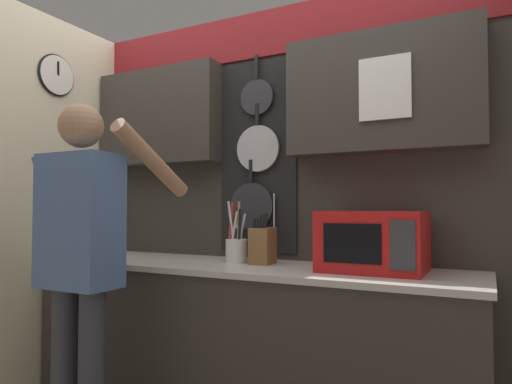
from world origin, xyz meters
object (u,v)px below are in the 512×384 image
(knife_block, at_px, (263,245))
(utensil_crock, at_px, (236,248))
(person, at_px, (81,248))
(microwave, at_px, (374,241))

(knife_block, relative_size, utensil_crock, 0.81)
(knife_block, bearing_deg, person, -133.23)
(microwave, bearing_deg, knife_block, 179.93)
(microwave, distance_m, knife_block, 0.60)
(knife_block, height_order, utensil_crock, utensil_crock)
(microwave, xyz_separation_m, knife_block, (-0.60, 0.00, -0.04))
(person, bearing_deg, microwave, 28.59)
(microwave, xyz_separation_m, utensil_crock, (-0.76, 0.00, -0.06))
(microwave, distance_m, person, 1.40)
(utensil_crock, bearing_deg, microwave, -0.10)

